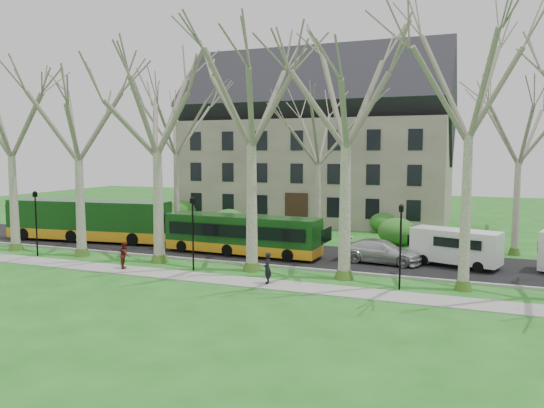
{
  "coord_description": "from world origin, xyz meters",
  "views": [
    {
      "loc": [
        9.58,
        -28.02,
        7.06
      ],
      "look_at": [
        -2.56,
        3.0,
        3.71
      ],
      "focal_mm": 35.0,
      "sensor_mm": 36.0,
      "label": 1
    }
  ],
  "objects_px": {
    "van_a": "(456,248)",
    "pedestrian_b": "(125,255)",
    "bus_follow": "(242,234)",
    "sedan": "(381,251)",
    "pedestrian_a": "(267,268)",
    "bus_lead": "(88,220)"
  },
  "relations": [
    {
      "from": "bus_follow",
      "to": "pedestrian_a",
      "type": "relative_size",
      "value": 6.56
    },
    {
      "from": "bus_lead",
      "to": "sedan",
      "type": "distance_m",
      "value": 22.81
    },
    {
      "from": "bus_lead",
      "to": "van_a",
      "type": "xyz_separation_m",
      "value": [
        27.16,
        0.63,
        -0.51
      ]
    },
    {
      "from": "bus_follow",
      "to": "sedan",
      "type": "bearing_deg",
      "value": 6.06
    },
    {
      "from": "van_a",
      "to": "sedan",
      "type": "bearing_deg",
      "value": -154.25
    },
    {
      "from": "van_a",
      "to": "pedestrian_b",
      "type": "relative_size",
      "value": 3.24
    },
    {
      "from": "sedan",
      "to": "pedestrian_b",
      "type": "height_order",
      "value": "pedestrian_b"
    },
    {
      "from": "pedestrian_a",
      "to": "pedestrian_b",
      "type": "height_order",
      "value": "pedestrian_a"
    },
    {
      "from": "van_a",
      "to": "pedestrian_b",
      "type": "xyz_separation_m",
      "value": [
        -18.39,
        -7.76,
        -0.33
      ]
    },
    {
      "from": "bus_lead",
      "to": "pedestrian_b",
      "type": "relative_size",
      "value": 8.22
    },
    {
      "from": "bus_follow",
      "to": "bus_lead",
      "type": "bearing_deg",
      "value": 179.77
    },
    {
      "from": "bus_lead",
      "to": "pedestrian_a",
      "type": "height_order",
      "value": "bus_lead"
    },
    {
      "from": "pedestrian_a",
      "to": "bus_follow",
      "type": "bearing_deg",
      "value": -163.53
    },
    {
      "from": "bus_lead",
      "to": "van_a",
      "type": "bearing_deg",
      "value": -5.08
    },
    {
      "from": "van_a",
      "to": "pedestrian_a",
      "type": "distance_m",
      "value": 12.16
    },
    {
      "from": "bus_follow",
      "to": "sedan",
      "type": "relative_size",
      "value": 2.18
    },
    {
      "from": "bus_follow",
      "to": "pedestrian_b",
      "type": "xyz_separation_m",
      "value": [
        -4.7,
        -6.52,
        -0.57
      ]
    },
    {
      "from": "sedan",
      "to": "van_a",
      "type": "height_order",
      "value": "van_a"
    },
    {
      "from": "bus_lead",
      "to": "pedestrian_b",
      "type": "bearing_deg",
      "value": -45.55
    },
    {
      "from": "bus_follow",
      "to": "van_a",
      "type": "relative_size",
      "value": 2.11
    },
    {
      "from": "sedan",
      "to": "van_a",
      "type": "xyz_separation_m",
      "value": [
        4.37,
        0.65,
        0.4
      ]
    },
    {
      "from": "pedestrian_a",
      "to": "van_a",
      "type": "bearing_deg",
      "value": 114.17
    }
  ]
}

